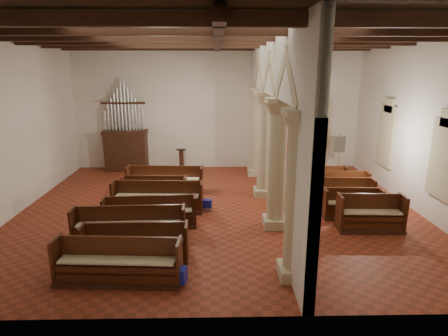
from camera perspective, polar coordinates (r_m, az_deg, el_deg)
floor at (r=13.51m, az=-0.84°, el=-6.36°), size 14.00×14.00×0.00m
ceiling at (r=12.63m, az=-0.95°, el=19.91°), size 14.00×14.00×0.00m
wall_back at (r=18.68m, az=-1.01°, el=9.11°), size 14.00×0.02×6.00m
wall_front at (r=6.86m, az=-0.58°, el=-1.29°), size 14.00×0.02×6.00m
wall_left at (r=14.49m, az=-29.92°, el=5.40°), size 0.02×12.00×6.00m
wall_right at (r=14.56m, az=28.00°, el=5.68°), size 0.02×12.00×6.00m
ceiling_beams at (r=12.61m, az=-0.95°, el=19.09°), size 13.80×11.80×0.30m
arcade at (r=12.79m, az=7.28°, el=8.79°), size 0.90×11.90×6.00m
window_right_a at (r=13.41m, az=30.53°, el=1.19°), size 0.03×1.00×2.20m
window_right_b at (r=16.87m, az=23.58°, el=4.47°), size 0.03×1.00×2.20m
window_back at (r=19.43m, az=14.01°, el=6.52°), size 1.00×0.03×2.20m
pipe_organ at (r=18.95m, az=-14.75°, el=3.72°), size 2.10×0.85×4.40m
lectern at (r=18.69m, az=-6.49°, el=1.12°), size 0.47×0.47×1.12m
dossal_curtain at (r=19.21m, az=9.53°, el=3.53°), size 1.80×0.07×2.17m
processional_banner at (r=18.06m, az=17.07°, el=0.99°), size 0.47×0.60×2.06m
hymnal_box_a at (r=9.09m, az=-6.91°, el=-15.86°), size 0.41×0.36×0.35m
hymnal_box_b at (r=11.68m, az=-7.51°, el=-8.71°), size 0.35×0.30×0.30m
hymnal_box_c at (r=13.40m, az=-2.52°, el=-5.44°), size 0.33×0.29×0.29m
tube_heater_a at (r=10.00m, az=-15.32°, el=-14.01°), size 0.93×0.48×0.10m
tube_heater_b at (r=10.32m, az=-19.54°, el=-13.42°), size 1.05×0.15×0.10m
nave_pew_0 at (r=9.47m, az=-15.77°, el=-14.44°), size 3.01×0.90×1.08m
nave_pew_1 at (r=10.32m, az=-13.32°, el=-11.84°), size 2.78×0.74×1.00m
nave_pew_2 at (r=11.39m, az=-14.18°, el=-9.18°), size 3.26×0.82×1.05m
nave_pew_3 at (r=12.24m, az=-11.15°, el=-7.34°), size 2.95×0.85×1.00m
nave_pew_4 at (r=13.48m, az=-10.06°, el=-5.03°), size 3.22×0.89×1.08m
nave_pew_5 at (r=14.50m, az=-10.53°, el=-3.76°), size 2.45×0.78×0.97m
nave_pew_6 at (r=15.45m, az=-8.97°, el=-2.38°), size 3.10×0.88×1.07m
aisle_pew_0 at (r=12.62m, az=21.37°, el=-7.15°), size 2.04×0.85×1.14m
aisle_pew_1 at (r=13.42m, az=18.89°, el=-5.80°), size 1.94×0.76×1.02m
aisle_pew_2 at (r=14.26m, az=17.67°, el=-4.36°), size 2.17×0.85×1.09m
aisle_pew_3 at (r=15.23m, az=17.77°, el=-3.15°), size 1.84×0.74×1.07m
aisle_pew_4 at (r=15.97m, az=14.67°, el=-2.18°), size 2.03×0.70×1.00m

